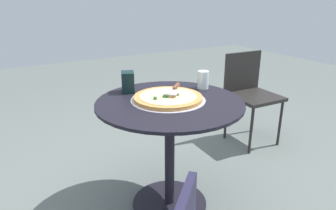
{
  "coord_description": "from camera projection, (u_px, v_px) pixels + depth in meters",
  "views": [
    {
      "loc": [
        -0.88,
        -1.5,
        1.34
      ],
      "look_at": [
        -0.0,
        0.02,
        0.71
      ],
      "focal_mm": 32.98,
      "sensor_mm": 36.0,
      "label": 1
    }
  ],
  "objects": [
    {
      "name": "patio_chair_near",
      "position": [
        250.0,
        90.0,
        2.86
      ],
      "size": [
        0.42,
        0.42,
        0.83
      ],
      "color": "black",
      "rests_on": "ground"
    },
    {
      "name": "drinking_cup",
      "position": [
        203.0,
        80.0,
        2.06
      ],
      "size": [
        0.08,
        0.08,
        0.12
      ],
      "primitive_type": "cylinder",
      "color": "silver",
      "rests_on": "patio_table"
    },
    {
      "name": "pizza_server",
      "position": [
        174.0,
        89.0,
        1.89
      ],
      "size": [
        0.19,
        0.18,
        0.02
      ],
      "color": "silver",
      "rests_on": "pizza_on_tray"
    },
    {
      "name": "pizza_on_tray",
      "position": [
        168.0,
        98.0,
        1.85
      ],
      "size": [
        0.45,
        0.45,
        0.05
      ],
      "color": "silver",
      "rests_on": "patio_table"
    },
    {
      "name": "ground_plane",
      "position": [
        170.0,
        204.0,
        2.09
      ],
      "size": [
        10.0,
        10.0,
        0.0
      ],
      "primitive_type": "plane",
      "color": "slate"
    },
    {
      "name": "patio_table",
      "position": [
        170.0,
        132.0,
        1.91
      ],
      "size": [
        0.89,
        0.89,
        0.74
      ],
      "color": "black",
      "rests_on": "ground"
    },
    {
      "name": "napkin_dispenser",
      "position": [
        128.0,
        82.0,
        1.99
      ],
      "size": [
        0.11,
        0.12,
        0.13
      ],
      "primitive_type": "cube",
      "rotation": [
        0.0,
        0.0,
        1.2
      ],
      "color": "black",
      "rests_on": "patio_table"
    }
  ]
}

